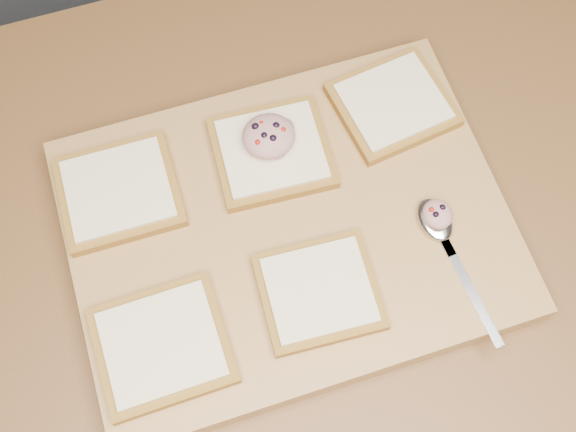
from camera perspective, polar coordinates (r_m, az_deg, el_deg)
name	(u,v)px	position (r m, az deg, el deg)	size (l,w,h in m)	color
ground	(348,367)	(1.69, 4.77, -11.80)	(4.00, 4.00, 0.00)	#515459
island_counter	(369,315)	(1.25, 6.38, -7.82)	(2.00, 0.80, 0.90)	slate
cutting_board	(288,229)	(0.79, 0.00, -1.07)	(0.46, 0.35, 0.04)	#AD864A
bread_far_left	(119,192)	(0.80, -13.21, 1.88)	(0.13, 0.12, 0.02)	olive
bread_far_center	(272,152)	(0.80, -1.28, 5.06)	(0.13, 0.12, 0.02)	olive
bread_far_right	(393,104)	(0.84, 8.28, 8.72)	(0.14, 0.13, 0.02)	olive
bread_near_left	(162,346)	(0.73, -9.90, -10.05)	(0.13, 0.12, 0.02)	olive
bread_near_center	(319,292)	(0.74, 2.46, -5.99)	(0.12, 0.11, 0.02)	olive
tuna_salad_dollop	(269,136)	(0.78, -1.54, 6.35)	(0.06, 0.06, 0.03)	tan
spoon	(440,230)	(0.78, 11.93, -1.09)	(0.04, 0.17, 0.01)	silver
spoon_salad	(437,214)	(0.77, 11.73, 0.15)	(0.03, 0.03, 0.02)	tan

